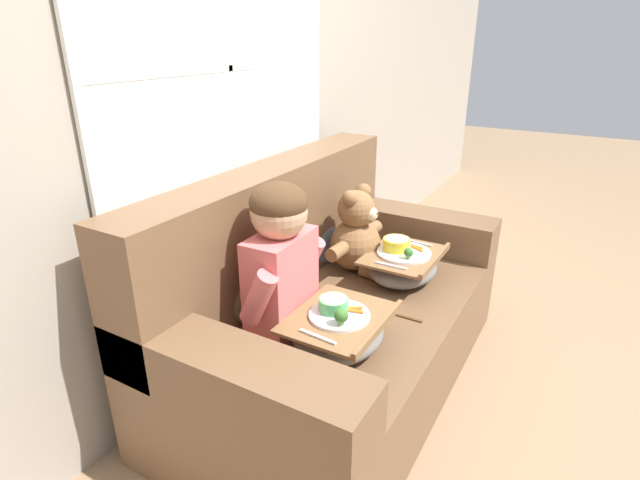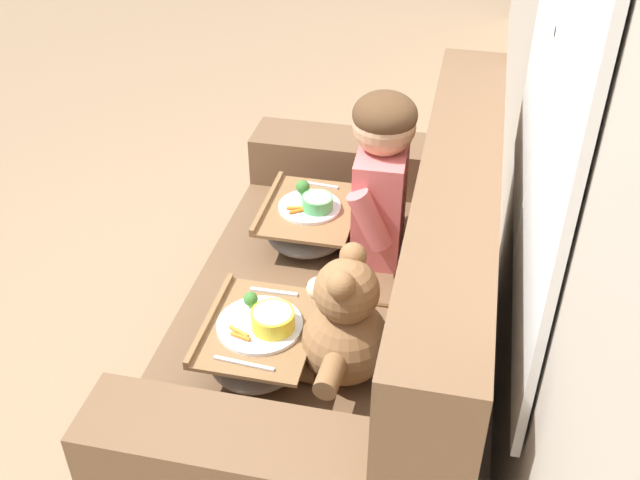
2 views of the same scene
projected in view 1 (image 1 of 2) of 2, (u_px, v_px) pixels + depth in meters
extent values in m
plane|color=#8E7051|center=(341.00, 377.00, 2.28)|extent=(14.00, 14.00, 0.00)
cube|color=#A89E8E|center=(221.00, 74.00, 2.05)|extent=(8.00, 0.05, 2.60)
cube|color=white|center=(229.00, 68.00, 2.02)|extent=(1.43, 0.02, 1.36)
cube|color=black|center=(227.00, 68.00, 2.03)|extent=(1.38, 0.01, 1.31)
cube|color=white|center=(229.00, 68.00, 2.02)|extent=(0.02, 0.02, 1.31)
cube|color=white|center=(229.00, 68.00, 2.02)|extent=(1.38, 0.02, 0.02)
cube|color=brown|center=(342.00, 340.00, 2.20)|extent=(1.69, 0.92, 0.40)
cube|color=brown|center=(273.00, 227.00, 2.19)|extent=(1.69, 0.22, 0.54)
cube|color=brown|center=(231.00, 377.00, 1.50)|extent=(0.22, 0.92, 0.19)
cube|color=brown|center=(407.00, 226.00, 2.68)|extent=(0.22, 0.92, 0.19)
cube|color=#513219|center=(347.00, 301.00, 2.12)|extent=(0.01, 0.66, 0.01)
ellipsoid|color=#898456|center=(243.00, 282.00, 1.95)|extent=(0.32, 0.16, 0.34)
ellipsoid|color=slate|center=(322.00, 231.00, 2.45)|extent=(0.33, 0.16, 0.34)
cube|color=#DB6666|center=(281.00, 284.00, 1.85)|extent=(0.29, 0.17, 0.39)
sphere|color=tan|center=(279.00, 212.00, 1.74)|extent=(0.20, 0.20, 0.20)
ellipsoid|color=#4C331E|center=(279.00, 202.00, 1.73)|extent=(0.21, 0.21, 0.14)
cylinder|color=#DB6666|center=(259.00, 297.00, 1.69)|extent=(0.08, 0.16, 0.22)
cylinder|color=#DB6666|center=(307.00, 261.00, 1.97)|extent=(0.08, 0.16, 0.22)
sphere|color=brown|center=(355.00, 245.00, 2.37)|extent=(0.25, 0.25, 0.25)
sphere|color=brown|center=(356.00, 209.00, 2.31)|extent=(0.18, 0.18, 0.18)
sphere|color=brown|center=(350.00, 198.00, 2.23)|extent=(0.07, 0.07, 0.07)
sphere|color=brown|center=(364.00, 191.00, 2.33)|extent=(0.07, 0.07, 0.07)
sphere|color=beige|center=(371.00, 214.00, 2.27)|extent=(0.06, 0.06, 0.06)
sphere|color=black|center=(375.00, 214.00, 2.26)|extent=(0.02, 0.02, 0.02)
cylinder|color=brown|center=(338.00, 251.00, 2.24)|extent=(0.13, 0.07, 0.06)
cylinder|color=brown|center=(371.00, 230.00, 2.49)|extent=(0.13, 0.07, 0.06)
cylinder|color=brown|center=(372.00, 272.00, 2.30)|extent=(0.07, 0.11, 0.06)
cylinder|color=brown|center=(383.00, 264.00, 2.39)|extent=(0.07, 0.11, 0.06)
ellipsoid|color=slate|center=(339.00, 334.00, 1.79)|extent=(0.38, 0.31, 0.12)
cube|color=brown|center=(339.00, 318.00, 1.76)|extent=(0.39, 0.32, 0.01)
cube|color=brown|center=(379.00, 326.00, 1.69)|extent=(0.39, 0.02, 0.02)
cylinder|color=silver|center=(339.00, 315.00, 1.76)|extent=(0.22, 0.22, 0.01)
cylinder|color=#4CAD60|center=(333.00, 304.00, 1.77)|extent=(0.11, 0.11, 0.05)
cylinder|color=#E5D189|center=(334.00, 300.00, 1.76)|extent=(0.09, 0.09, 0.01)
sphere|color=#38702D|center=(341.00, 316.00, 1.68)|extent=(0.05, 0.05, 0.05)
cylinder|color=#7A9E56|center=(341.00, 322.00, 1.69)|extent=(0.02, 0.02, 0.02)
cylinder|color=orange|center=(355.00, 311.00, 1.76)|extent=(0.03, 0.06, 0.01)
cylinder|color=orange|center=(354.00, 308.00, 1.78)|extent=(0.04, 0.05, 0.01)
cube|color=silver|center=(318.00, 337.00, 1.64)|extent=(0.02, 0.14, 0.01)
ellipsoid|color=slate|center=(403.00, 268.00, 2.29)|extent=(0.37, 0.30, 0.12)
cube|color=brown|center=(404.00, 255.00, 2.26)|extent=(0.39, 0.31, 0.01)
cube|color=brown|center=(436.00, 259.00, 2.19)|extent=(0.39, 0.02, 0.02)
cylinder|color=silver|center=(404.00, 253.00, 2.26)|extent=(0.24, 0.24, 0.01)
cylinder|color=yellow|center=(396.00, 244.00, 2.27)|extent=(0.12, 0.12, 0.05)
cylinder|color=#E5D189|center=(397.00, 239.00, 2.26)|extent=(0.11, 0.11, 0.01)
sphere|color=#38702D|center=(409.00, 253.00, 2.17)|extent=(0.04, 0.04, 0.04)
cylinder|color=#7A9E56|center=(408.00, 257.00, 2.18)|extent=(0.02, 0.02, 0.02)
cylinder|color=orange|center=(417.00, 248.00, 2.27)|extent=(0.04, 0.06, 0.01)
cylinder|color=orange|center=(417.00, 247.00, 2.29)|extent=(0.03, 0.06, 0.01)
cube|color=silver|center=(391.00, 266.00, 2.14)|extent=(0.01, 0.14, 0.01)
cube|color=silver|center=(416.00, 242.00, 2.38)|extent=(0.02, 0.17, 0.01)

